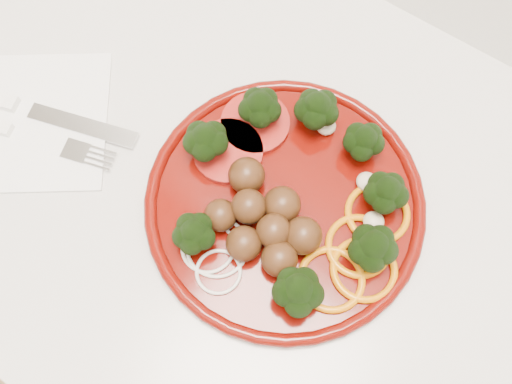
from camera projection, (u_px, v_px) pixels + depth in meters
The scene contains 4 objects.
counter at pixel (251, 276), 1.04m from camera, with size 2.40×0.60×0.90m.
plate at pixel (288, 200), 0.59m from camera, with size 0.30×0.30×0.06m.
napkin at pixel (30, 121), 0.65m from camera, with size 0.18×0.18×0.00m, color white.
knife at pixel (11, 104), 0.65m from camera, with size 0.23×0.09×0.01m.
Camera 1 is at (0.14, 1.52, 1.48)m, focal length 40.00 mm.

